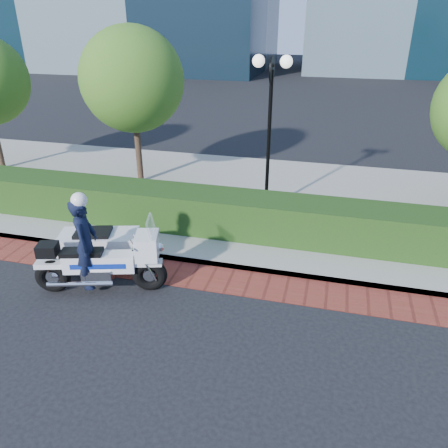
# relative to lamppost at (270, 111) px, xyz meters

# --- Properties ---
(ground) EXTENTS (120.00, 120.00, 0.00)m
(ground) POSITION_rel_lamppost_xyz_m (-1.00, -5.20, -2.96)
(ground) COLOR black
(ground) RESTS_ON ground
(brick_strip) EXTENTS (60.00, 1.00, 0.01)m
(brick_strip) POSITION_rel_lamppost_xyz_m (-1.00, -3.70, -2.95)
(brick_strip) COLOR maroon
(brick_strip) RESTS_ON ground
(sidewalk) EXTENTS (60.00, 8.00, 0.15)m
(sidewalk) POSITION_rel_lamppost_xyz_m (-1.00, 0.80, -2.88)
(sidewalk) COLOR gray
(sidewalk) RESTS_ON ground
(hedge_main) EXTENTS (18.00, 1.20, 1.00)m
(hedge_main) POSITION_rel_lamppost_xyz_m (-1.00, -1.60, -2.31)
(hedge_main) COLOR black
(hedge_main) RESTS_ON sidewalk
(lamppost) EXTENTS (1.02, 0.70, 4.21)m
(lamppost) POSITION_rel_lamppost_xyz_m (0.00, 0.00, 0.00)
(lamppost) COLOR black
(lamppost) RESTS_ON sidewalk
(tree_b) EXTENTS (3.20, 3.20, 4.89)m
(tree_b) POSITION_rel_lamppost_xyz_m (-4.50, 1.30, 0.48)
(tree_b) COLOR #332319
(tree_b) RESTS_ON sidewalk
(police_motorcycle) EXTENTS (2.76, 2.00, 2.22)m
(police_motorcycle) POSITION_rel_lamppost_xyz_m (-2.88, -4.36, -2.20)
(police_motorcycle) COLOR black
(police_motorcycle) RESTS_ON ground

